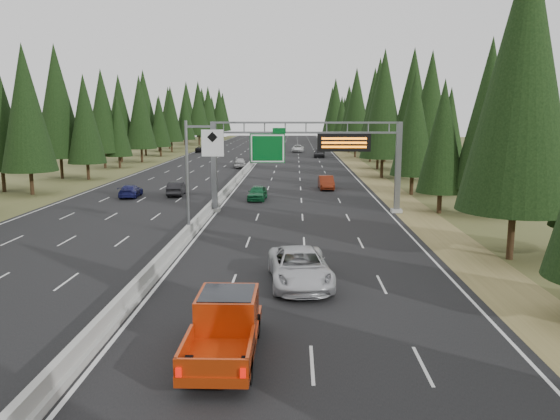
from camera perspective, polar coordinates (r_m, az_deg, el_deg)
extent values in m
cube|color=black|center=(92.61, -2.97, 4.71)|extent=(32.00, 260.00, 0.08)
cube|color=olive|center=(92.90, 8.08, 4.64)|extent=(3.60, 260.00, 0.06)
cube|color=#4B5226|center=(95.69, -13.69, 4.61)|extent=(3.60, 260.00, 0.06)
cube|color=#9A9B95|center=(92.59, -2.97, 4.83)|extent=(0.70, 260.00, 0.30)
cube|color=#9A9B95|center=(92.56, -2.97, 5.07)|extent=(0.30, 260.00, 0.60)
cube|color=slate|center=(47.67, -6.90, 4.46)|extent=(0.45, 0.45, 7.80)
cube|color=#9A9B95|center=(48.17, -6.81, 0.02)|extent=(0.90, 0.90, 0.30)
cube|color=slate|center=(47.96, 12.23, 4.34)|extent=(0.45, 0.45, 7.80)
cube|color=#9A9B95|center=(48.45, 12.07, -0.07)|extent=(0.90, 0.90, 0.30)
cube|color=slate|center=(46.94, 2.73, 9.11)|extent=(15.85, 0.35, 0.16)
cube|color=slate|center=(46.96, 2.73, 8.09)|extent=(15.85, 0.35, 0.16)
cube|color=#054C19|center=(46.83, -1.32, 6.46)|extent=(3.00, 0.10, 2.50)
cube|color=silver|center=(46.77, -1.32, 6.46)|extent=(2.85, 0.02, 2.35)
cube|color=#054C19|center=(46.72, -0.09, 8.30)|extent=(1.10, 0.10, 0.45)
cube|color=black|center=(46.87, 6.70, 7.01)|extent=(4.50, 0.40, 1.50)
cube|color=orange|center=(46.63, 6.73, 7.43)|extent=(3.80, 0.02, 0.18)
cube|color=orange|center=(46.65, 6.72, 7.00)|extent=(3.80, 0.02, 0.18)
cube|color=orange|center=(46.67, 6.71, 6.57)|extent=(3.80, 0.02, 0.18)
cylinder|color=slate|center=(37.92, -9.65, 3.15)|extent=(0.20, 0.20, 8.00)
cube|color=#9A9B95|center=(38.56, -9.48, -2.61)|extent=(0.50, 0.50, 0.20)
cube|color=slate|center=(37.49, -8.29, 8.63)|extent=(2.00, 0.15, 0.15)
cube|color=silver|center=(37.28, -7.06, 6.96)|extent=(1.50, 0.06, 1.80)
cylinder|color=black|center=(34.97, 22.99, -2.41)|extent=(0.40, 0.40, 2.95)
cone|color=black|center=(34.33, 24.06, 12.78)|extent=(6.63, 6.63, 15.46)
cylinder|color=black|center=(49.34, 16.32, 0.73)|extent=(0.40, 0.40, 1.84)
cone|color=black|center=(48.79, 16.65, 7.41)|extent=(4.14, 4.14, 9.66)
cylinder|color=black|center=(49.40, 20.45, 0.83)|extent=(0.40, 0.40, 2.36)
cone|color=black|center=(48.86, 20.98, 9.40)|extent=(5.32, 5.32, 12.40)
cylinder|color=black|center=(60.03, 13.58, 2.56)|extent=(0.40, 0.40, 2.09)
cone|color=black|center=(59.57, 13.84, 8.82)|extent=(4.71, 4.71, 11.00)
cylinder|color=black|center=(61.24, 17.02, 2.41)|extent=(0.40, 0.40, 1.82)
cone|color=black|center=(60.80, 17.30, 7.72)|extent=(4.08, 4.08, 9.53)
cylinder|color=black|center=(74.85, 10.58, 4.32)|extent=(0.40, 0.40, 2.72)
cone|color=black|center=(74.52, 10.80, 10.84)|extent=(6.12, 6.12, 14.27)
cylinder|color=black|center=(73.43, 15.16, 4.01)|extent=(0.40, 0.40, 2.64)
cone|color=black|center=(73.09, 15.45, 10.46)|extent=(5.95, 5.95, 13.88)
cylinder|color=black|center=(86.96, 10.15, 5.11)|extent=(0.40, 0.40, 2.73)
cone|color=black|center=(86.68, 10.32, 10.74)|extent=(6.15, 6.15, 14.34)
cylinder|color=black|center=(86.05, 13.47, 5.01)|extent=(0.40, 0.40, 2.94)
cone|color=black|center=(85.79, 13.72, 11.13)|extent=(6.61, 6.61, 15.43)
cylinder|color=black|center=(101.02, 9.40, 5.62)|extent=(0.40, 0.40, 2.17)
cone|color=black|center=(100.76, 9.51, 9.46)|extent=(4.88, 4.88, 11.38)
cylinder|color=black|center=(101.47, 10.88, 5.73)|extent=(0.40, 0.40, 2.64)
cone|color=black|center=(101.22, 11.04, 10.40)|extent=(5.95, 5.95, 13.88)
cylinder|color=black|center=(110.66, 7.85, 6.20)|extent=(0.40, 0.40, 2.81)
cone|color=black|center=(110.45, 7.96, 10.75)|extent=(6.32, 6.32, 14.75)
cylinder|color=black|center=(113.55, 9.80, 6.03)|extent=(0.40, 0.40, 1.99)
cone|color=black|center=(113.31, 9.90, 9.17)|extent=(4.48, 4.48, 10.46)
cylinder|color=black|center=(124.38, 7.20, 6.50)|extent=(0.40, 0.40, 2.31)
cone|color=black|center=(124.16, 7.27, 9.82)|extent=(5.19, 5.19, 12.12)
cylinder|color=black|center=(125.15, 9.70, 6.61)|extent=(0.40, 0.40, 2.99)
cone|color=black|center=(124.98, 9.83, 10.90)|extent=(6.73, 6.73, 15.71)
cylinder|color=black|center=(137.30, 7.14, 6.80)|extent=(0.40, 0.40, 2.23)
cone|color=black|center=(137.10, 7.20, 9.71)|extent=(5.02, 5.02, 11.71)
cylinder|color=black|center=(137.65, 8.67, 6.68)|extent=(0.40, 0.40, 1.77)
cone|color=black|center=(137.45, 8.73, 8.98)|extent=(3.98, 3.98, 9.29)
cylinder|color=black|center=(151.07, 6.41, 7.08)|extent=(0.40, 0.40, 2.16)
cone|color=black|center=(150.89, 6.46, 9.65)|extent=(4.86, 4.86, 11.35)
cylinder|color=black|center=(150.72, 7.94, 7.02)|extent=(0.40, 0.40, 2.00)
cone|color=black|center=(150.54, 8.00, 9.40)|extent=(4.51, 4.51, 10.52)
cylinder|color=black|center=(163.54, 5.75, 7.46)|extent=(0.40, 0.40, 3.04)
cone|color=black|center=(163.41, 5.81, 10.79)|extent=(6.83, 6.83, 15.94)
cylinder|color=black|center=(165.96, 7.12, 7.42)|extent=(0.40, 0.40, 2.71)
cone|color=black|center=(165.81, 7.18, 10.35)|extent=(6.11, 6.11, 14.25)
cylinder|color=black|center=(179.69, 5.42, 7.64)|extent=(0.40, 0.40, 2.75)
cone|color=black|center=(179.55, 5.47, 10.39)|extent=(6.20, 6.20, 14.46)
cylinder|color=black|center=(177.44, 7.13, 7.60)|extent=(0.40, 0.40, 2.83)
cone|color=black|center=(177.31, 7.20, 10.45)|extent=(6.37, 6.37, 14.87)
cylinder|color=black|center=(189.33, 5.36, 7.68)|extent=(0.40, 0.40, 2.24)
cone|color=black|center=(189.18, 5.40, 9.80)|extent=(5.03, 5.03, 11.75)
cylinder|color=black|center=(190.80, 6.71, 7.68)|extent=(0.40, 0.40, 2.29)
cone|color=black|center=(190.66, 6.75, 9.84)|extent=(5.16, 5.16, 12.04)
cylinder|color=black|center=(204.95, 5.26, 7.85)|extent=(0.40, 0.40, 2.22)
cone|color=black|center=(204.82, 5.29, 9.79)|extent=(4.99, 4.99, 11.65)
cylinder|color=black|center=(203.78, 6.29, 7.80)|extent=(0.40, 0.40, 2.07)
cone|color=black|center=(203.65, 6.32, 9.62)|extent=(4.65, 4.65, 10.85)
cylinder|color=black|center=(64.11, -24.52, 2.59)|extent=(0.40, 0.40, 2.53)
cone|color=black|center=(63.71, -25.03, 9.66)|extent=(5.69, 5.69, 13.28)
cylinder|color=black|center=(67.84, -26.92, 2.73)|extent=(0.40, 0.40, 2.44)
cylinder|color=black|center=(76.14, -19.41, 3.82)|extent=(0.40, 0.40, 2.19)
cone|color=black|center=(75.78, -19.71, 8.96)|extent=(4.92, 4.92, 11.49)
cylinder|color=black|center=(78.83, -21.85, 4.09)|extent=(0.40, 0.40, 2.82)
cone|color=black|center=(78.53, -22.27, 10.49)|extent=(6.34, 6.34, 14.79)
cylinder|color=black|center=(91.65, -16.40, 4.83)|extent=(0.40, 0.40, 1.88)
cone|color=black|center=(91.36, -16.59, 8.49)|extent=(4.22, 4.22, 9.85)
cylinder|color=black|center=(92.00, -17.82, 4.97)|extent=(0.40, 0.40, 2.50)
cone|color=black|center=(91.72, -18.08, 9.83)|extent=(5.62, 5.62, 13.10)
cylinder|color=black|center=(101.56, -14.24, 5.55)|extent=(0.40, 0.40, 2.46)
cone|color=black|center=(101.30, -14.42, 9.88)|extent=(5.53, 5.53, 12.89)
cylinder|color=black|center=(103.09, -16.22, 5.53)|extent=(0.40, 0.40, 2.48)
cone|color=black|center=(102.84, -16.43, 9.84)|extent=(5.59, 5.59, 13.03)
cylinder|color=black|center=(115.12, -12.36, 5.99)|extent=(0.40, 0.40, 1.98)
cone|color=black|center=(114.89, -12.47, 9.08)|extent=(4.46, 4.46, 10.40)
cylinder|color=black|center=(117.99, -13.85, 6.23)|extent=(0.40, 0.40, 2.81)
cone|color=black|center=(117.79, -14.03, 10.49)|extent=(6.32, 6.32, 14.76)
cylinder|color=black|center=(127.98, -11.24, 6.50)|extent=(0.40, 0.40, 2.38)
cone|color=black|center=(127.77, -11.35, 9.83)|extent=(5.36, 5.36, 12.51)
cylinder|color=black|center=(130.74, -12.51, 6.44)|extent=(0.40, 0.40, 1.99)
cone|color=black|center=(130.54, -12.61, 9.16)|extent=(4.48, 4.48, 10.45)
cylinder|color=black|center=(141.97, -9.79, 6.83)|extent=(0.40, 0.40, 2.18)
cone|color=black|center=(141.78, -9.87, 9.58)|extent=(4.91, 4.91, 11.45)
cylinder|color=black|center=(140.19, -11.47, 6.79)|extent=(0.40, 0.40, 2.44)
cone|color=black|center=(140.00, -11.58, 9.91)|extent=(5.50, 5.50, 12.83)
cylinder|color=black|center=(155.27, -8.44, 7.24)|extent=(0.40, 0.40, 2.82)
cone|color=black|center=(155.12, -8.53, 10.48)|extent=(6.34, 6.34, 14.78)
cylinder|color=black|center=(156.29, -9.94, 7.10)|extent=(0.40, 0.40, 2.21)
cone|color=black|center=(156.11, -10.01, 9.63)|extent=(4.98, 4.98, 11.61)
cylinder|color=black|center=(166.42, -8.01, 7.25)|extent=(0.40, 0.40, 1.81)
cone|color=black|center=(166.26, -8.05, 9.19)|extent=(4.06, 4.06, 9.48)
cylinder|color=black|center=(165.74, -9.65, 7.38)|extent=(0.40, 0.40, 2.90)
cone|color=black|center=(165.61, -9.74, 10.51)|extent=(6.52, 6.52, 15.20)
cylinder|color=black|center=(179.94, -7.44, 7.62)|extent=(0.40, 0.40, 2.80)
cone|color=black|center=(179.81, -7.51, 10.40)|extent=(6.30, 6.30, 14.70)
cylinder|color=black|center=(181.59, -8.17, 7.59)|extent=(0.40, 0.40, 2.59)
cone|color=black|center=(181.45, -8.23, 10.14)|extent=(5.83, 5.83, 13.61)
cylinder|color=black|center=(192.96, -6.30, 7.79)|extent=(0.40, 0.40, 2.81)
cone|color=black|center=(192.83, -6.35, 10.40)|extent=(6.33, 6.33, 14.77)
cylinder|color=black|center=(193.33, -8.07, 7.76)|extent=(0.40, 0.40, 2.81)
cone|color=black|center=(193.21, -8.14, 10.36)|extent=(6.33, 6.33, 14.76)
cylinder|color=black|center=(204.76, -5.96, 7.90)|extent=(0.40, 0.40, 2.63)
cone|color=black|center=(204.64, -6.00, 10.20)|extent=(5.92, 5.92, 13.82)
cylinder|color=black|center=(205.86, -7.07, 7.86)|extent=(0.40, 0.40, 2.42)
cone|color=black|center=(205.73, -7.12, 9.96)|extent=(5.46, 5.46, 12.73)
imported|color=silver|center=(27.40, 2.08, -6.00)|extent=(3.52, 6.56, 1.75)
cylinder|color=black|center=(18.22, -9.68, -16.09)|extent=(0.33, 0.89, 0.89)
cylinder|color=black|center=(17.96, -3.50, -16.36)|extent=(0.33, 0.89, 0.89)
cylinder|color=black|center=(21.52, -7.75, -11.83)|extent=(0.33, 0.89, 0.89)
cylinder|color=black|center=(21.31, -2.60, -11.98)|extent=(0.33, 0.89, 0.89)
cube|color=#B2300A|center=(19.70, -5.82, -13.39)|extent=(2.23, 6.24, 0.33)
cube|color=#B2300A|center=(20.33, -5.49, -10.26)|extent=(2.12, 2.45, 1.23)
cube|color=black|center=(20.22, -5.51, -9.37)|extent=(1.89, 2.12, 0.61)
cube|color=#B2300A|center=(18.20, -9.95, -14.19)|extent=(0.11, 2.67, 0.67)
cube|color=#B2300A|center=(17.91, -3.08, -14.45)|extent=(0.11, 2.67, 0.67)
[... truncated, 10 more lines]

